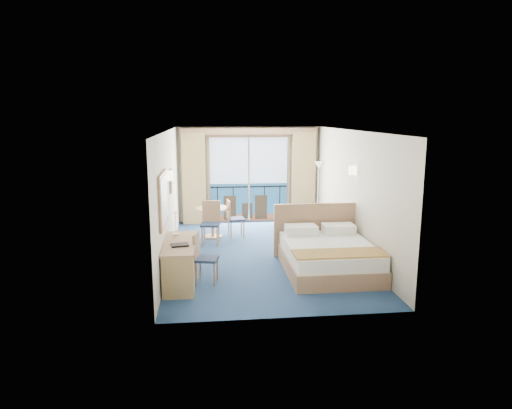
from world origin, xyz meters
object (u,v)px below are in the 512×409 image
object	(u,v)px
floor_lamp	(318,177)
desk	(179,268)
desk_chair	(202,255)
armchair	(303,216)
table_chair_b	(211,220)
table_chair_a	(233,216)
round_table	(212,215)
bed	(328,255)
nightstand	(341,240)

from	to	relation	value
floor_lamp	desk	size ratio (longest dim) A/B	1.08
floor_lamp	desk_chair	bearing A→B (deg)	-127.00
armchair	table_chair_b	size ratio (longest dim) A/B	0.69
table_chair_b	table_chair_a	bearing A→B (deg)	54.01
round_table	table_chair_b	distance (m)	0.59
bed	desk_chair	xyz separation A→B (m)	(-2.44, -0.37, 0.20)
table_chair_b	bed	bearing A→B (deg)	-35.94
desk	table_chair_b	distance (m)	3.04
desk	desk_chair	distance (m)	0.59
armchair	floor_lamp	distance (m)	1.21
bed	table_chair_b	world-z (taller)	bed
bed	table_chair_b	distance (m)	3.16
table_chair_a	nightstand	bearing A→B (deg)	-129.88
table_chair_a	armchair	bearing A→B (deg)	-77.90
armchair	table_chair_b	distance (m)	2.79
nightstand	floor_lamp	xyz separation A→B (m)	(0.09, 2.60, 1.08)
desk_chair	round_table	bearing A→B (deg)	7.60
desk_chair	nightstand	bearing A→B (deg)	-50.45
desk_chair	round_table	xyz separation A→B (m)	(0.23, 3.15, 0.04)
floor_lamp	desk	distance (m)	5.93
desk	desk_chair	xyz separation A→B (m)	(0.41, 0.41, 0.10)
armchair	floor_lamp	size ratio (longest dim) A/B	0.40
nightstand	round_table	bearing A→B (deg)	151.93
bed	desk	distance (m)	2.95
bed	nightstand	distance (m)	1.42
bed	table_chair_b	bearing A→B (deg)	135.79
bed	armchair	xyz separation A→B (m)	(0.23, 3.44, -0.00)
desk	desk_chair	bearing A→B (deg)	45.16
desk	round_table	size ratio (longest dim) A/B	1.95
desk_chair	table_chair_b	xyz separation A→B (m)	(0.19, 2.56, 0.05)
armchair	round_table	bearing A→B (deg)	-14.73
bed	desk_chair	bearing A→B (deg)	-171.42
armchair	desk_chair	xyz separation A→B (m)	(-2.67, -3.81, 0.20)
bed	armchair	bearing A→B (deg)	86.18
table_chair_a	floor_lamp	bearing A→B (deg)	-73.08
round_table	table_chair_b	size ratio (longest dim) A/B	0.82
desk_chair	round_table	size ratio (longest dim) A/B	1.12
desk	table_chair_a	distance (m)	3.73
nightstand	round_table	world-z (taller)	round_table
floor_lamp	desk_chair	xyz separation A→B (m)	(-3.18, -4.22, -0.81)
bed	round_table	xyz separation A→B (m)	(-2.21, 2.78, 0.25)
armchair	desk	xyz separation A→B (m)	(-3.08, -4.22, 0.10)
table_chair_b	floor_lamp	bearing A→B (deg)	37.24
armchair	table_chair_a	xyz separation A→B (m)	(-1.93, -0.67, 0.20)
table_chair_a	table_chair_b	world-z (taller)	table_chair_b
nightstand	table_chair_a	distance (m)	2.80
floor_lamp	round_table	size ratio (longest dim) A/B	2.11
bed	round_table	bearing A→B (deg)	128.48
desk_chair	table_chair_a	xyz separation A→B (m)	(0.74, 3.14, -0.00)
armchair	table_chair_a	world-z (taller)	table_chair_a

